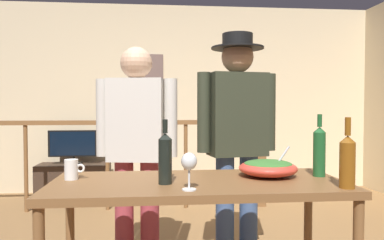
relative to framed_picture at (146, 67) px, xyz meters
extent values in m
cube|color=beige|center=(0.39, 0.06, -0.44)|extent=(5.66, 0.10, 2.57)
cube|color=#6D564F|center=(0.00, 0.00, 0.00)|extent=(0.47, 0.03, 0.34)
cylinder|color=brown|center=(-1.30, -0.94, -1.24)|extent=(0.04, 0.04, 0.96)
cylinder|color=brown|center=(-0.41, -0.94, -1.24)|extent=(0.04, 0.04, 0.96)
cylinder|color=brown|center=(0.48, -0.94, -1.24)|extent=(0.04, 0.04, 0.96)
cylinder|color=brown|center=(1.36, -0.94, -1.24)|extent=(0.04, 0.04, 0.96)
cube|color=brown|center=(-0.41, -0.94, -0.73)|extent=(3.63, 0.07, 0.05)
cube|color=brown|center=(1.36, -0.94, -1.19)|extent=(0.10, 0.10, 1.06)
cube|color=#38281E|center=(-0.92, -0.29, -1.51)|extent=(0.90, 0.40, 0.43)
cube|color=black|center=(-0.92, -0.29, -1.28)|extent=(0.20, 0.12, 0.02)
cylinder|color=black|center=(-0.92, -0.29, -1.23)|extent=(0.03, 0.03, 0.08)
cube|color=black|center=(-0.92, -0.32, -1.02)|extent=(0.61, 0.06, 0.34)
cube|color=black|center=(-0.92, -0.35, -1.02)|extent=(0.56, 0.01, 0.30)
cube|color=brown|center=(0.36, -3.29, -0.96)|extent=(1.53, 0.67, 0.04)
cylinder|color=brown|center=(1.08, -3.00, -1.35)|extent=(0.05, 0.05, 0.74)
ellipsoid|color=#CC3D2D|center=(0.76, -3.21, -0.90)|extent=(0.32, 0.32, 0.09)
ellipsoid|color=#38702D|center=(0.76, -3.21, -0.87)|extent=(0.27, 0.27, 0.04)
cylinder|color=silver|center=(0.82, -3.21, -0.86)|extent=(0.12, 0.01, 0.17)
cylinder|color=silver|center=(0.29, -3.51, -0.94)|extent=(0.07, 0.07, 0.01)
cylinder|color=silver|center=(0.29, -3.51, -0.89)|extent=(0.01, 0.01, 0.10)
ellipsoid|color=silver|center=(0.29, -3.51, -0.81)|extent=(0.07, 0.07, 0.08)
cylinder|color=#1E5628|center=(1.04, -3.23, -0.82)|extent=(0.07, 0.07, 0.25)
cone|color=#1E5628|center=(1.04, -3.23, -0.68)|extent=(0.07, 0.07, 0.03)
cylinder|color=#1E5628|center=(1.04, -3.23, -0.63)|extent=(0.03, 0.03, 0.07)
cylinder|color=brown|center=(1.05, -3.54, -0.83)|extent=(0.07, 0.07, 0.22)
cone|color=brown|center=(1.05, -3.54, -0.71)|extent=(0.07, 0.07, 0.03)
cylinder|color=brown|center=(1.05, -3.54, -0.65)|extent=(0.03, 0.03, 0.09)
cylinder|color=black|center=(0.18, -3.36, -0.83)|extent=(0.07, 0.07, 0.23)
cone|color=black|center=(0.18, -3.36, -0.70)|extent=(0.07, 0.07, 0.03)
cylinder|color=black|center=(0.18, -3.36, -0.65)|extent=(0.03, 0.03, 0.07)
cylinder|color=white|center=(-0.31, -3.19, -0.89)|extent=(0.07, 0.07, 0.11)
torus|color=white|center=(-0.26, -3.19, -0.88)|extent=(0.05, 0.01, 0.05)
cylinder|color=#9E3842|center=(0.09, -2.63, -1.32)|extent=(0.13, 0.13, 0.80)
cylinder|color=#9E3842|center=(-0.08, -2.61, -1.32)|extent=(0.13, 0.13, 0.80)
cube|color=beige|center=(0.00, -2.62, -0.64)|extent=(0.41, 0.28, 0.56)
cylinder|color=beige|center=(0.24, -2.66, -0.63)|extent=(0.09, 0.09, 0.54)
cylinder|color=beige|center=(-0.23, -2.58, -0.63)|extent=(0.09, 0.09, 0.54)
sphere|color=#D8A884|center=(0.00, -2.62, -0.25)|extent=(0.22, 0.22, 0.22)
cylinder|color=#3D5684|center=(0.80, -2.61, -1.31)|extent=(0.13, 0.13, 0.82)
cylinder|color=#3D5684|center=(0.62, -2.63, -1.31)|extent=(0.13, 0.13, 0.82)
cube|color=#2D3323|center=(0.71, -2.62, -0.61)|extent=(0.42, 0.28, 0.58)
cylinder|color=#2D3323|center=(0.96, -2.58, -0.59)|extent=(0.09, 0.09, 0.55)
cylinder|color=#2D3323|center=(0.47, -2.66, -0.59)|extent=(0.09, 0.09, 0.55)
sphere|color=tan|center=(0.71, -2.62, -0.20)|extent=(0.23, 0.23, 0.23)
cylinder|color=black|center=(0.71, -2.62, -0.14)|extent=(0.37, 0.37, 0.01)
cylinder|color=black|center=(0.71, -2.62, -0.09)|extent=(0.21, 0.21, 0.10)
camera|label=1|loc=(0.14, -5.25, -0.55)|focal=35.31mm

